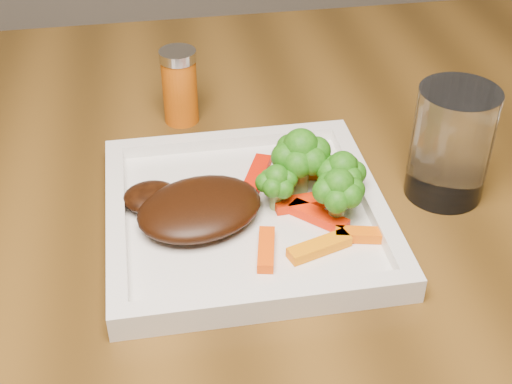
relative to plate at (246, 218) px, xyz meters
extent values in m
cube|color=white|center=(0.00, 0.00, 0.00)|extent=(0.27, 0.27, 0.01)
ellipsoid|color=black|center=(-0.05, 0.00, 0.02)|extent=(0.15, 0.13, 0.03)
cube|color=orange|center=(0.06, -0.07, 0.01)|extent=(0.06, 0.03, 0.01)
cube|color=#F26203|center=(0.10, -0.06, 0.01)|extent=(0.06, 0.03, 0.01)
cube|color=#F94B04|center=(0.01, -0.06, 0.01)|extent=(0.03, 0.06, 0.01)
cube|color=#EC5C03|center=(0.10, 0.04, 0.01)|extent=(0.06, 0.03, 0.01)
cube|color=red|center=(0.02, 0.06, 0.01)|extent=(0.04, 0.07, 0.01)
cube|color=#FC2604|center=(0.07, -0.02, 0.01)|extent=(0.05, 0.05, 0.01)
cube|color=#F02803|center=(0.06, 0.00, 0.01)|extent=(0.06, 0.02, 0.01)
cylinder|color=#C3560A|center=(-0.05, 0.21, 0.04)|extent=(0.05, 0.05, 0.09)
cylinder|color=silver|center=(0.21, 0.02, 0.05)|extent=(0.10, 0.10, 0.12)
camera|label=1|loc=(-0.08, -0.54, 0.44)|focal=50.00mm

